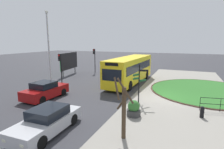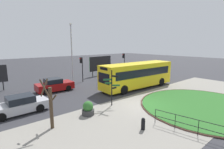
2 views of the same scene
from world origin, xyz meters
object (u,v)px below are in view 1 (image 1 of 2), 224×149
object	(u,v)px
car_near_lane	(47,121)
car_far_lane	(118,66)
bollard_foreground	(202,112)
bus_yellow	(130,69)
billboard_right	(69,61)
traffic_light_near	(60,62)
car_trailing	(45,91)
lamppost_tall	(49,47)
street_tree_bare	(123,109)
signpost_directional	(139,81)
traffic_light_far	(94,55)
planter_near_signpost	(134,109)

from	to	relation	value
car_near_lane	car_far_lane	size ratio (longest dim) A/B	1.01
bollard_foreground	bus_yellow	bearing A→B (deg)	43.13
bus_yellow	billboard_right	size ratio (longest dim) A/B	2.06
bollard_foreground	traffic_light_near	distance (m)	15.06
bus_yellow	car_trailing	distance (m)	9.75
car_far_lane	lamppost_tall	xyz separation A→B (m)	(-12.98, 3.06, 3.59)
bollard_foreground	lamppost_tall	bearing A→B (deg)	78.63
street_tree_bare	signpost_directional	bearing A→B (deg)	5.93
traffic_light_near	lamppost_tall	bearing A→B (deg)	-30.87
bus_yellow	billboard_right	distance (m)	9.93
signpost_directional	car_trailing	distance (m)	8.06
bollard_foreground	billboard_right	bearing A→B (deg)	61.07
car_far_lane	traffic_light_far	distance (m)	4.91
bus_yellow	billboard_right	xyz separation A→B (m)	(1.73, 9.78, 0.35)
bollard_foreground	car_far_lane	xyz separation A→B (m)	(15.96, 11.74, 0.25)
lamppost_tall	billboard_right	world-z (taller)	lamppost_tall
signpost_directional	billboard_right	size ratio (longest dim) A/B	0.64
car_near_lane	traffic_light_near	distance (m)	11.52
traffic_light_near	car_near_lane	bearing A→B (deg)	25.76
traffic_light_near	bus_yellow	bearing A→B (deg)	106.99
lamppost_tall	street_tree_bare	bearing A→B (deg)	-123.56
car_far_lane	street_tree_bare	size ratio (longest dim) A/B	1.31
car_trailing	car_near_lane	bearing A→B (deg)	-134.22
traffic_light_far	lamppost_tall	distance (m)	9.48
bollard_foreground	traffic_light_near	bearing A→B (deg)	73.87
car_far_lane	planter_near_signpost	distance (m)	18.93
car_near_lane	lamppost_tall	size ratio (longest dim) A/B	0.54
traffic_light_near	billboard_right	world-z (taller)	traffic_light_near
traffic_light_far	planter_near_signpost	bearing A→B (deg)	40.45
planter_near_signpost	lamppost_tall	bearing A→B (deg)	67.79
traffic_light_near	planter_near_signpost	world-z (taller)	traffic_light_near
bus_yellow	traffic_light_near	xyz separation A→B (m)	(-3.46, 7.19, 0.91)
traffic_light_near	street_tree_bare	size ratio (longest dim) A/B	1.07
signpost_directional	billboard_right	distance (m)	14.85
car_far_lane	traffic_light_far	world-z (taller)	traffic_light_far
bollard_foreground	lamppost_tall	world-z (taller)	lamppost_tall
car_near_lane	lamppost_tall	bearing A→B (deg)	-141.01
bollard_foreground	traffic_light_far	world-z (taller)	traffic_light_far
bollard_foreground	traffic_light_near	xyz separation A→B (m)	(4.14, 14.32, 2.13)
car_near_lane	planter_near_signpost	size ratio (longest dim) A/B	3.98
bus_yellow	street_tree_bare	bearing A→B (deg)	18.51
billboard_right	bollard_foreground	bearing A→B (deg)	-126.43
bus_yellow	car_far_lane	world-z (taller)	bus_yellow
traffic_light_far	billboard_right	size ratio (longest dim) A/B	0.75
bus_yellow	traffic_light_far	world-z (taller)	traffic_light_far
car_near_lane	planter_near_signpost	world-z (taller)	car_near_lane
traffic_light_far	bus_yellow	bearing A→B (deg)	60.58
lamppost_tall	bollard_foreground	bearing A→B (deg)	-101.37
signpost_directional	planter_near_signpost	distance (m)	2.95
car_trailing	traffic_light_far	xyz separation A→B (m)	(12.99, 2.11, 2.02)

